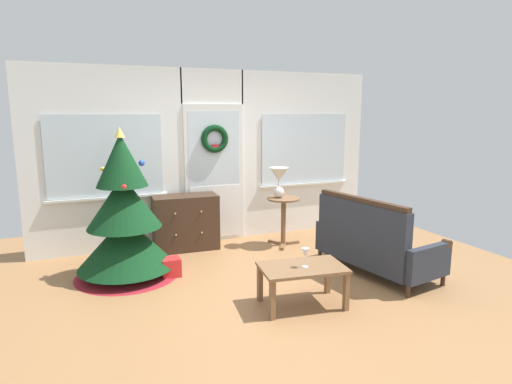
# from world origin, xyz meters

# --- Properties ---
(ground_plane) EXTENTS (6.76, 6.76, 0.00)m
(ground_plane) POSITION_xyz_m (0.00, 0.00, 0.00)
(ground_plane) COLOR #996B42
(back_wall_with_door) EXTENTS (5.20, 0.19, 2.55)m
(back_wall_with_door) POSITION_xyz_m (0.00, 2.08, 1.28)
(back_wall_with_door) COLOR white
(back_wall_with_door) RESTS_ON ground
(christmas_tree) EXTENTS (1.22, 1.22, 1.77)m
(christmas_tree) POSITION_xyz_m (-1.42, 1.04, 0.65)
(christmas_tree) COLOR #4C331E
(christmas_tree) RESTS_ON ground
(dresser_cabinet) EXTENTS (0.92, 0.48, 0.78)m
(dresser_cabinet) POSITION_xyz_m (-0.52, 1.79, 0.39)
(dresser_cabinet) COLOR #3D281C
(dresser_cabinet) RESTS_ON ground
(settee_sofa) EXTENTS (0.94, 1.63, 0.96)m
(settee_sofa) POSITION_xyz_m (1.32, -0.03, 0.38)
(settee_sofa) COLOR #3D281C
(settee_sofa) RESTS_ON ground
(side_table) EXTENTS (0.50, 0.48, 0.71)m
(side_table) POSITION_xyz_m (0.84, 1.41, 0.50)
(side_table) COLOR brown
(side_table) RESTS_ON ground
(table_lamp) EXTENTS (0.28, 0.28, 0.44)m
(table_lamp) POSITION_xyz_m (0.78, 1.45, 1.00)
(table_lamp) COLOR silver
(table_lamp) RESTS_ON side_table
(coffee_table) EXTENTS (0.90, 0.63, 0.42)m
(coffee_table) POSITION_xyz_m (0.12, -0.49, 0.35)
(coffee_table) COLOR brown
(coffee_table) RESTS_ON ground
(wine_glass) EXTENTS (0.08, 0.08, 0.20)m
(wine_glass) POSITION_xyz_m (0.13, -0.52, 0.56)
(wine_glass) COLOR silver
(wine_glass) RESTS_ON coffee_table
(gift_box) EXTENTS (0.22, 0.20, 0.22)m
(gift_box) POSITION_xyz_m (-0.94, 0.82, 0.11)
(gift_box) COLOR red
(gift_box) RESTS_ON ground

